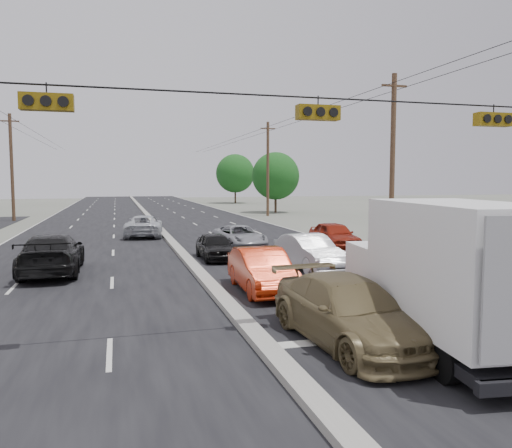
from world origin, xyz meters
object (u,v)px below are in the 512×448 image
(tree_right_mid, at_px, (276,176))
(oncoming_far, at_px, (144,226))
(red_sedan, at_px, (262,271))
(oncoming_near, at_px, (52,254))
(utility_pole_right_b, at_px, (393,159))
(utility_pole_left_c, at_px, (12,167))
(tree_right_far, at_px, (235,173))
(queue_car_b, at_px, (309,252))
(queue_car_e, at_px, (334,236))
(queue_car_d, at_px, (443,256))
(box_truck, at_px, (445,273))
(tan_sedan, at_px, (349,312))
(queue_car_a, at_px, (215,247))
(utility_pole_right_c, at_px, (268,168))
(queue_car_c, at_px, (239,237))

(tree_right_mid, relative_size, oncoming_far, 1.37)
(red_sedan, height_order, oncoming_near, oncoming_near)
(utility_pole_right_b, bearing_deg, utility_pole_left_c, 135.00)
(utility_pole_right_b, distance_m, oncoming_near, 19.28)
(tree_right_far, relative_size, queue_car_b, 1.82)
(queue_car_e, xyz_separation_m, oncoming_near, (-14.24, -3.62, 0.07))
(tree_right_mid, xyz_separation_m, queue_car_e, (-6.53, -30.83, -3.58))
(utility_pole_left_c, relative_size, tree_right_far, 1.23)
(utility_pole_right_b, height_order, tree_right_far, utility_pole_right_b)
(oncoming_far, bearing_deg, oncoming_near, 77.30)
(utility_pole_left_c, relative_size, oncoming_near, 1.76)
(tree_right_mid, distance_m, queue_car_d, 39.42)
(box_truck, relative_size, tan_sedan, 1.31)
(utility_pole_right_b, xyz_separation_m, oncoming_far, (-13.90, 8.43, -4.38))
(tree_right_mid, relative_size, queue_car_e, 1.61)
(tan_sedan, distance_m, queue_car_a, 13.15)
(queue_car_e, bearing_deg, queue_car_b, -122.40)
(utility_pole_right_c, bearing_deg, tan_sedan, -104.42)
(queue_car_b, distance_m, queue_car_d, 5.47)
(utility_pole_right_c, distance_m, tree_right_mid, 5.64)
(queue_car_e, bearing_deg, queue_car_d, -80.32)
(utility_pole_left_c, height_order, tan_sedan, utility_pole_left_c)
(tan_sedan, height_order, red_sedan, tan_sedan)
(red_sedan, xyz_separation_m, queue_car_b, (3.23, 3.73, -0.00))
(tree_right_far, height_order, queue_car_e, tree_right_far)
(tree_right_mid, bearing_deg, tree_right_far, 87.71)
(utility_pole_left_c, relative_size, queue_car_b, 2.23)
(oncoming_near, bearing_deg, tree_right_mid, -121.25)
(tree_right_far, relative_size, tan_sedan, 1.55)
(tree_right_mid, bearing_deg, queue_car_d, -97.91)
(tree_right_far, xyz_separation_m, queue_car_c, (-12.50, -53.94, -4.32))
(queue_car_e, height_order, oncoming_near, oncoming_near)
(queue_car_c, bearing_deg, utility_pole_right_b, -13.33)
(tan_sedan, bearing_deg, utility_pole_right_b, 52.02)
(box_truck, distance_m, tan_sedan, 2.36)
(tree_right_mid, relative_size, tree_right_far, 0.88)
(queue_car_a, height_order, oncoming_far, oncoming_far)
(oncoming_near, xyz_separation_m, oncoming_far, (4.37, 12.87, -0.10))
(utility_pole_right_b, distance_m, queue_car_d, 10.30)
(utility_pole_right_b, xyz_separation_m, tree_right_mid, (2.50, 30.00, -0.77))
(box_truck, bearing_deg, oncoming_far, 109.46)
(red_sedan, distance_m, queue_car_d, 8.06)
(red_sedan, distance_m, queue_car_e, 11.39)
(queue_car_e, distance_m, oncoming_near, 14.69)
(utility_pole_right_b, bearing_deg, queue_car_c, 173.30)
(utility_pole_left_c, xyz_separation_m, tan_sedan, (14.52, -40.75, -4.34))
(utility_pole_right_b, xyz_separation_m, box_truck, (-8.47, -16.52, -3.38))
(tree_right_far, bearing_deg, tree_right_mid, -92.29)
(tree_right_mid, xyz_separation_m, queue_car_c, (-11.50, -28.94, -3.70))
(queue_car_a, relative_size, queue_car_e, 0.85)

